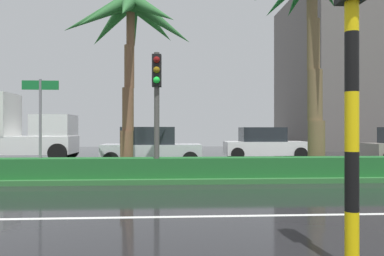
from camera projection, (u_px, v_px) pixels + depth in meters
The scene contains 11 objects.
ground_plane at pixel (36, 175), 13.69m from camera, with size 90.00×42.00×0.10m, color black.
median_strip at pixel (26, 175), 12.70m from camera, with size 85.50×4.00×0.15m, color #2D6B33.
median_hedge at pixel (8, 168), 11.30m from camera, with size 76.50×0.70×0.60m.
palm_tree_centre at pixel (130, 24), 12.68m from camera, with size 4.50×4.64×6.27m.
palm_tree_centre_right at pixel (313, 1), 13.21m from camera, with size 4.53×4.55×7.64m.
traffic_signal_median_right at pixel (157, 92), 11.29m from camera, with size 0.28×0.43×3.78m.
street_name_sign at pixel (40, 114), 11.48m from camera, with size 1.10×0.08×3.00m.
traffic_signal_foreground at pixel (351, 25), 4.35m from camera, with size 0.28×0.43×4.13m.
box_truck_lead at pixel (10, 131), 19.43m from camera, with size 6.40×2.64×3.46m.
car_in_traffic_second at pixel (151, 147), 16.65m from camera, with size 4.30×2.02×1.72m.
car_in_traffic_third at pixel (264, 144), 20.30m from camera, with size 4.30×2.02×1.72m.
Camera 1 is at (4.83, -5.01, 1.64)m, focal length 35.32 mm.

